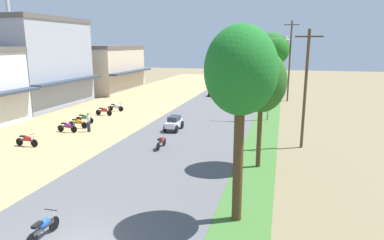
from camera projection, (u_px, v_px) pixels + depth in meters
shophouse_mid at (42, 63)px, 39.35m from camera, size 7.46×11.85×10.10m
shophouse_far at (102, 68)px, 52.48m from camera, size 10.20×12.43×6.90m
parked_motorbike_second at (27, 140)px, 24.13m from camera, size 1.80×0.54×0.94m
parked_motorbike_third at (67, 126)px, 28.01m from camera, size 1.80×0.54×0.94m
parked_motorbike_fourth at (78, 122)px, 29.40m from camera, size 1.80×0.54×0.94m
parked_motorbike_fifth at (85, 118)px, 31.23m from camera, size 1.80×0.54×0.94m
parked_motorbike_sixth at (104, 111)px, 34.57m from camera, size 1.80×0.54×0.94m
parked_motorbike_seventh at (116, 107)px, 36.79m from camera, size 1.80×0.54×0.94m
pedestrian_on_shoulder at (88, 121)px, 28.05m from camera, size 0.40×0.30×1.62m
median_tree_nearest at (241, 73)px, 12.90m from camera, size 2.81×2.81×7.86m
median_tree_second at (262, 82)px, 19.20m from camera, size 2.82×2.82×6.80m
median_tree_third at (272, 50)px, 42.89m from camera, size 4.26×4.26×8.46m
streetlamp_near at (270, 73)px, 31.69m from camera, size 3.16×0.20×7.70m
streetlamp_mid at (276, 59)px, 54.30m from camera, size 3.16×0.20×8.34m
utility_pole_near at (305, 88)px, 23.28m from camera, size 1.80×0.20×8.14m
utility_pole_far at (290, 60)px, 42.61m from camera, size 1.80×0.20×9.93m
car_sedan_white at (174, 122)px, 28.58m from camera, size 1.10×2.26×1.19m
car_sedan_red at (214, 91)px, 47.40m from camera, size 1.10×2.26×1.19m
motorbike_ahead_second at (43, 226)px, 12.65m from camera, size 0.54×1.80×0.94m
motorbike_ahead_third at (161, 141)px, 23.70m from camera, size 0.54×1.80×0.94m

